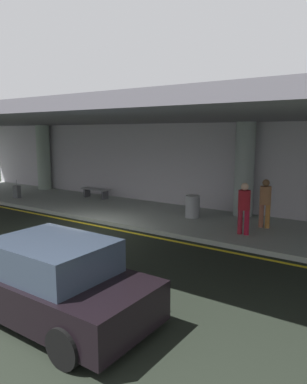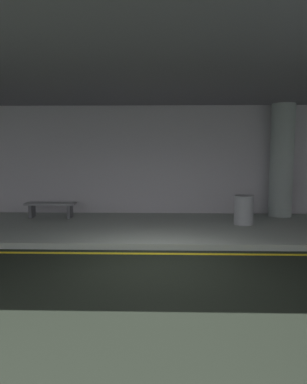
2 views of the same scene
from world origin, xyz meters
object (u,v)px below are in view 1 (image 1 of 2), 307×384
Objects in this scene: support_column_left_mid at (244,170)px; person_waiting_for_ride at (265,200)px; trash_bin_steel at (193,206)px; car_black_no2 at (51,281)px; support_column_far_left at (44,157)px; traveler_with_luggage at (244,205)px; suitcase_upright_primary at (17,192)px; bench_metal at (96,191)px.

support_column_left_mid is 2.17× the size of person_waiting_for_ride.
car_black_no2 is at bearing -79.81° from trash_bin_steel.
support_column_far_left is at bearing 111.41° from person_waiting_for_ride.
person_waiting_for_ride is at bearing -5.82° from support_column_far_left.
support_column_far_left is at bearing 74.60° from traveler_with_luggage.
car_black_no2 is 4.56× the size of suitcase_upright_primary.
bench_metal is 6.07m from trash_bin_steel.
support_column_far_left is at bearing 86.82° from suitcase_upright_primary.
trash_bin_steel is (-1.49, -1.41, -1.40)m from support_column_left_mid.
support_column_far_left is 4.77m from bench_metal.
car_black_no2 reaches higher than trash_bin_steel.
support_column_far_left reaches higher than person_waiting_for_ride.
support_column_left_mid reaches higher than bench_metal.
traveler_with_luggage is at bearing -26.91° from suitcase_upright_primary.
traveler_with_luggage is 1.00× the size of person_waiting_for_ride.
traveler_with_luggage is 1.27m from person_waiting_for_ride.
traveler_with_luggage reaches higher than trash_bin_steel.
car_black_no2 is at bearing -162.11° from person_waiting_for_ride.
person_waiting_for_ride is at bearing -99.14° from car_black_no2.
bench_metal is at bearing 111.61° from person_waiting_for_ride.
support_column_left_mid is 4.29× the size of trash_bin_steel.
car_black_no2 reaches higher than suitcase_upright_primary.
bench_metal is at bearing -176.24° from support_column_left_mid.
support_column_far_left is 2.17× the size of person_waiting_for_ride.
car_black_no2 is at bearing -38.32° from support_column_far_left.
support_column_left_mid is 2.17× the size of traveler_with_luggage.
suitcase_upright_primary reaches higher than trash_bin_steel.
car_black_no2 is (11.96, -9.45, -1.26)m from support_column_far_left.
bench_metal is (4.51, -0.49, -1.47)m from support_column_far_left.
support_column_left_mid reaches higher than traveler_with_luggage.
person_waiting_for_ride is 2.83m from trash_bin_steel.
car_black_no2 is (-0.04, -9.45, -1.26)m from support_column_left_mid.
suitcase_upright_primary is at bearing -165.93° from support_column_left_mid.
suitcase_upright_primary is 9.38m from trash_bin_steel.
person_waiting_for_ride is 1.05× the size of bench_metal.
trash_bin_steel is at bearing 60.58° from traveler_with_luggage.
suitcase_upright_primary is at bearing -172.10° from trash_bin_steel.
trash_bin_steel is at bearing 118.42° from person_waiting_for_ride.
traveler_with_luggage is 1.05× the size of bench_metal.
car_black_no2 is 2.44× the size of traveler_with_luggage.
car_black_no2 is 2.56× the size of bench_metal.
car_black_no2 is at bearing 167.15° from traveler_with_luggage.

